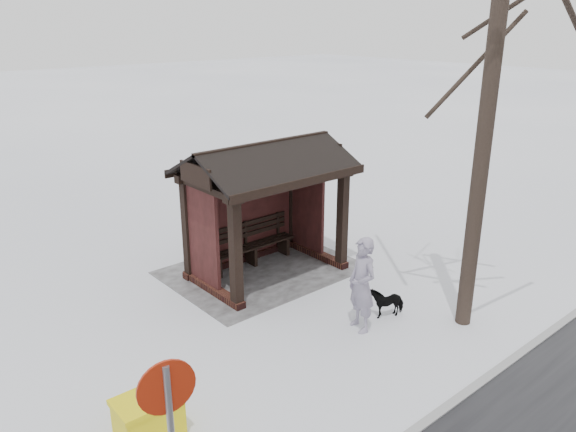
# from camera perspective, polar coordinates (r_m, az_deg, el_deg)

# --- Properties ---
(ground) EXTENTS (120.00, 120.00, 0.00)m
(ground) POSITION_cam_1_polar(r_m,az_deg,el_deg) (13.06, -2.10, -5.80)
(ground) COLOR white
(ground) RESTS_ON ground
(kerb) EXTENTS (120.00, 0.15, 0.06)m
(kerb) POSITION_cam_1_polar(r_m,az_deg,el_deg) (9.94, 18.93, -15.78)
(kerb) COLOR gray
(kerb) RESTS_ON ground
(trampled_patch) EXTENTS (4.20, 3.20, 0.02)m
(trampled_patch) POSITION_cam_1_polar(r_m,az_deg,el_deg) (13.20, -2.65, -5.49)
(trampled_patch) COLOR gray
(trampled_patch) RESTS_ON ground
(bus_shelter) EXTENTS (3.60, 2.40, 3.09)m
(bus_shelter) POSITION_cam_1_polar(r_m,az_deg,el_deg) (12.42, -2.68, 3.52)
(bus_shelter) COLOR black
(bus_shelter) RESTS_ON ground
(pedestrian) EXTENTS (0.58, 0.75, 1.84)m
(pedestrian) POSITION_cam_1_polar(r_m,az_deg,el_deg) (10.53, 7.52, -6.94)
(pedestrian) COLOR #90879F
(pedestrian) RESTS_ON ground
(dog) EXTENTS (0.76, 0.54, 0.59)m
(dog) POSITION_cam_1_polar(r_m,az_deg,el_deg) (11.37, 9.95, -8.51)
(dog) COLOR black
(dog) RESTS_ON ground
(grit_bin) EXTENTS (0.91, 0.63, 0.69)m
(grit_bin) POSITION_cam_1_polar(r_m,az_deg,el_deg) (8.46, -13.95, -19.32)
(grit_bin) COLOR yellow
(grit_bin) RESTS_ON ground
(road_sign) EXTENTS (0.61, 0.14, 2.41)m
(road_sign) POSITION_cam_1_polar(r_m,az_deg,el_deg) (6.17, -11.97, -19.46)
(road_sign) COLOR gray
(road_sign) RESTS_ON ground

